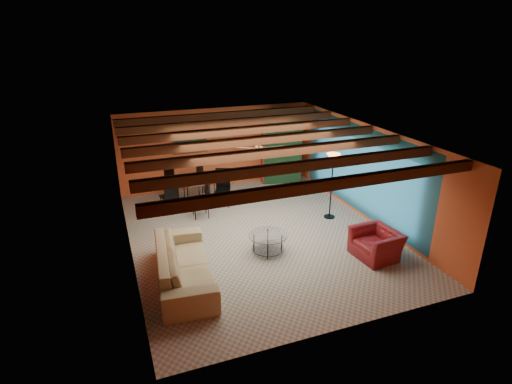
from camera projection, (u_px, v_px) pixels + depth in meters
name	position (u px, v px, depth m)	size (l,w,h in m)	color
room	(257.00, 148.00, 10.23)	(6.52, 8.01, 2.71)	gray
sofa	(184.00, 264.00, 8.85)	(2.82, 1.10, 0.82)	#978661
armchair	(376.00, 244.00, 9.83)	(1.06, 0.93, 0.69)	maroon
coffee_table	(268.00, 243.00, 10.05)	(0.95, 0.95, 0.48)	silver
dining_table	(195.00, 188.00, 12.62)	(2.23, 2.23, 1.16)	white
armoire	(279.00, 151.00, 14.54)	(1.26, 0.62, 2.21)	maroon
floor_lamp	(331.00, 186.00, 11.68)	(0.39, 0.39, 1.92)	black
ceiling_fan	(259.00, 149.00, 10.13)	(1.50, 1.50, 0.44)	#472614
painting	(190.00, 142.00, 13.54)	(1.05, 0.03, 0.65)	black
potted_plant	(280.00, 113.00, 14.04)	(0.43, 0.37, 0.47)	#26661E
vase	(193.00, 167.00, 12.37)	(0.18, 0.18, 0.19)	orange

